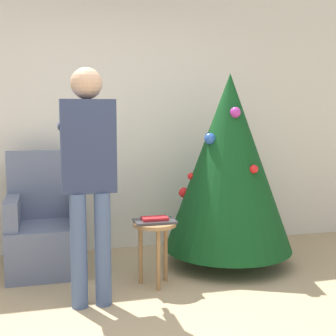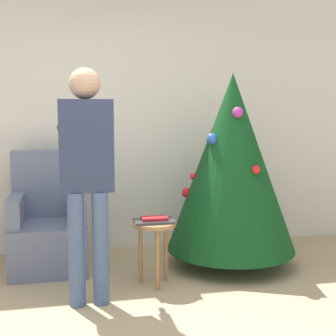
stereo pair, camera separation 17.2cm
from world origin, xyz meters
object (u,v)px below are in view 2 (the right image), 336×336
(person_standing, at_px, (87,164))
(christmas_tree, at_px, (232,163))
(armchair, at_px, (49,228))
(side_stool, at_px, (154,235))

(person_standing, bearing_deg, christmas_tree, 24.09)
(armchair, relative_size, side_stool, 2.02)
(person_standing, bearing_deg, armchair, 109.96)
(christmas_tree, relative_size, armchair, 1.66)
(christmas_tree, height_order, armchair, christmas_tree)
(armchair, bearing_deg, person_standing, -70.04)
(armchair, bearing_deg, christmas_tree, -9.52)
(christmas_tree, xyz_separation_m, armchair, (-1.66, 0.28, -0.60))
(side_stool, bearing_deg, person_standing, -156.27)
(christmas_tree, height_order, side_stool, christmas_tree)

